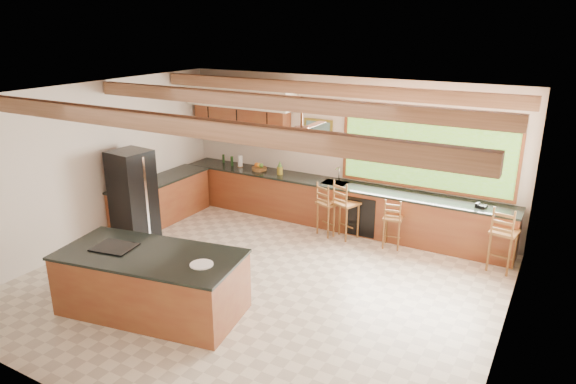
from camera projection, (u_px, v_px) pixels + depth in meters
The scene contains 9 objects.
ground at pixel (258, 284), 8.24m from camera, with size 7.20×7.20×0.00m, color beige.
room_shell at pixel (269, 141), 8.16m from camera, with size 7.27×6.54×3.02m.
counter_run at pixel (290, 203), 10.56m from camera, with size 7.12×3.10×1.22m.
island at pixel (152, 282), 7.37m from camera, with size 2.79×1.67×0.93m.
refrigerator at pixel (133, 196), 9.72m from camera, with size 0.75×0.73×1.75m.
bar_stool_a at pixel (328, 204), 9.95m from camera, with size 0.50×0.50×1.08m.
bar_stool_b at pixel (345, 205), 9.78m from camera, with size 0.54×0.54×1.17m.
bar_stool_c at pixel (392, 219), 9.39m from camera, with size 0.40×0.40×0.97m.
bar_stool_d at pixel (504, 234), 8.46m from camera, with size 0.47×0.47×1.16m.
Camera 1 is at (4.03, -6.17, 4.02)m, focal length 32.00 mm.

